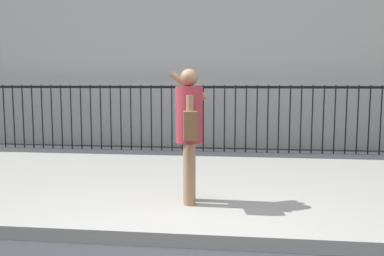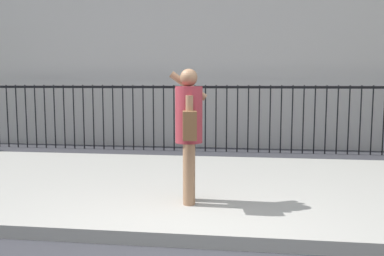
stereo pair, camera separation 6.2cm
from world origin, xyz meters
name	(u,v)px [view 1 (the left image)]	position (x,y,z in m)	size (l,w,h in m)	color
ground_plane	(187,248)	(0.00, 0.00, 0.00)	(60.00, 60.00, 0.00)	#333338
sidewalk	(206,187)	(0.00, 2.20, 0.07)	(28.00, 4.40, 0.15)	#9E9B93
iron_fence	(219,109)	(0.00, 5.90, 1.02)	(12.03, 0.04, 1.60)	black
pedestrian_on_phone	(189,126)	(-0.11, 1.08, 1.13)	(0.50, 0.69, 1.69)	#936B4C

